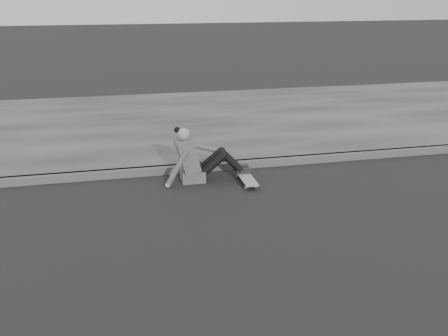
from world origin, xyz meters
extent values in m
plane|color=black|center=(0.00, 0.00, 0.00)|extent=(80.00, 80.00, 0.00)
cube|color=#4B4B4B|center=(0.00, 2.58, 0.06)|extent=(24.00, 0.16, 0.12)
cube|color=#3E3E3E|center=(0.00, 5.60, 0.06)|extent=(24.00, 6.00, 0.12)
cylinder|color=#9B9B96|center=(-1.99, 1.65, 0.03)|extent=(0.03, 0.05, 0.05)
cylinder|color=#9B9B96|center=(-1.84, 1.65, 0.03)|extent=(0.03, 0.05, 0.05)
cylinder|color=#9B9B96|center=(-1.99, 2.17, 0.03)|extent=(0.03, 0.05, 0.05)
cylinder|color=#9B9B96|center=(-1.84, 2.17, 0.03)|extent=(0.03, 0.05, 0.05)
cube|color=#2D2D30|center=(-1.92, 1.65, 0.06)|extent=(0.16, 0.04, 0.03)
cube|color=#2D2D30|center=(-1.92, 2.17, 0.06)|extent=(0.16, 0.04, 0.03)
cube|color=gray|center=(-1.92, 1.91, 0.08)|extent=(0.20, 0.78, 0.02)
cube|color=#504F52|center=(-2.72, 2.16, 0.09)|extent=(0.36, 0.34, 0.18)
cube|color=#504F52|center=(-2.79, 2.16, 0.43)|extent=(0.37, 0.40, 0.57)
cube|color=#504F52|center=(-2.92, 2.16, 0.55)|extent=(0.14, 0.30, 0.20)
cylinder|color=gray|center=(-2.84, 2.16, 0.67)|extent=(0.09, 0.09, 0.08)
sphere|color=gray|center=(-2.85, 2.16, 0.76)|extent=(0.20, 0.20, 0.20)
sphere|color=black|center=(-2.94, 2.18, 0.83)|extent=(0.09, 0.09, 0.09)
cylinder|color=black|center=(-2.40, 2.07, 0.28)|extent=(0.43, 0.13, 0.39)
cylinder|color=black|center=(-2.40, 2.25, 0.28)|extent=(0.43, 0.13, 0.39)
cylinder|color=black|center=(-2.10, 2.07, 0.28)|extent=(0.35, 0.11, 0.36)
cylinder|color=black|center=(-2.10, 2.25, 0.28)|extent=(0.35, 0.11, 0.36)
sphere|color=black|center=(-2.24, 2.07, 0.42)|extent=(0.13, 0.13, 0.13)
sphere|color=black|center=(-2.24, 2.25, 0.42)|extent=(0.13, 0.13, 0.13)
cube|color=black|center=(-1.92, 2.07, 0.12)|extent=(0.24, 0.08, 0.07)
cube|color=black|center=(-1.92, 2.25, 0.12)|extent=(0.24, 0.08, 0.07)
cylinder|color=#504F52|center=(-2.99, 1.95, 0.29)|extent=(0.38, 0.08, 0.58)
sphere|color=gray|center=(-3.14, 1.94, 0.04)|extent=(0.08, 0.08, 0.08)
cylinder|color=#504F52|center=(-2.55, 2.32, 0.49)|extent=(0.48, 0.08, 0.21)
camera|label=1|loc=(-3.84, -5.06, 2.83)|focal=40.00mm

